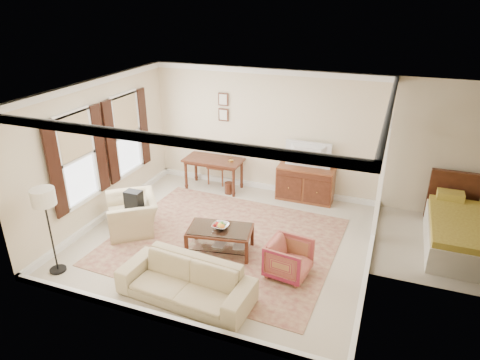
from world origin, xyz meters
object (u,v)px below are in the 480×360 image
Objects in this scene: coffee_table at (220,234)px; striped_armchair at (289,257)px; writing_desk at (214,163)px; sideboard at (305,184)px; club_armchair at (132,209)px; tv at (308,148)px; sofa at (185,276)px.

coffee_table is 1.39m from striped_armchair.
sideboard is (2.21, 0.17, -0.26)m from writing_desk.
coffee_table is 1.97m from club_armchair.
tv is 0.91× the size of club_armchair.
sofa is at bearing -103.14° from sideboard.
coffee_table is at bearing 87.08° from striped_armchair.
sofa is (1.26, -3.92, -0.24)m from writing_desk.
coffee_table is at bearing -109.95° from sideboard.
writing_desk is 2.23m from sideboard.
club_armchair is at bearing -138.82° from sideboard.
club_armchair reaches higher than coffee_table.
tv is at bearing 92.53° from club_armchair.
sideboard is 2.86m from coffee_table.
club_armchair is (-1.96, 0.12, 0.09)m from coffee_table.
tv reaches higher than writing_desk.
striped_armchair is 1.77m from sofa.
tv is 2.98m from coffee_table.
striped_armchair reaches higher than coffee_table.
club_armchair is at bearing 176.58° from coffee_table.
coffee_table is at bearing 95.55° from sofa.
striped_armchair is at bearing 97.57° from tv.
writing_desk is 0.66× the size of sofa.
writing_desk is at bearing -175.56° from sideboard.
coffee_table is (-0.98, -2.69, -0.02)m from sideboard.
sideboard is 1.84× the size of striped_armchair.
striped_armchair is (0.39, -2.94, -0.05)m from sideboard.
writing_desk is 1.09× the size of sideboard.
sofa is (-0.95, -4.07, -0.87)m from tv.
sideboard reaches higher than striped_armchair.
club_armchair is (-3.33, 0.37, 0.12)m from striped_armchair.
sofa is (1.98, -1.52, -0.06)m from club_armchair.
tv is (0.00, -0.02, 0.89)m from sideboard.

